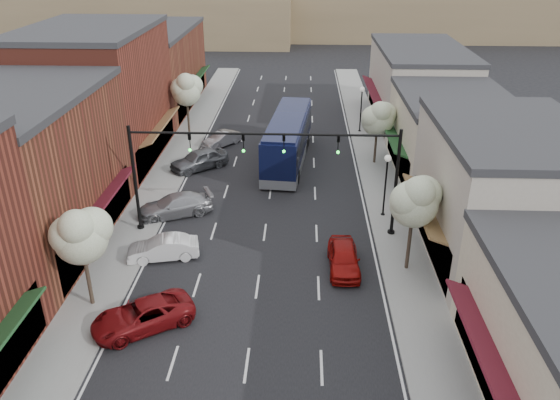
# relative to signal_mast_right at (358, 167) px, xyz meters

# --- Properties ---
(ground) EXTENTS (160.00, 160.00, 0.00)m
(ground) POSITION_rel_signal_mast_right_xyz_m (-5.62, -8.00, -4.62)
(ground) COLOR black
(ground) RESTS_ON ground
(sidewalk_left) EXTENTS (2.80, 73.00, 0.15)m
(sidewalk_left) POSITION_rel_signal_mast_right_xyz_m (-14.02, 10.50, -4.55)
(sidewalk_left) COLOR gray
(sidewalk_left) RESTS_ON ground
(sidewalk_right) EXTENTS (2.80, 73.00, 0.15)m
(sidewalk_right) POSITION_rel_signal_mast_right_xyz_m (2.78, 10.50, -4.55)
(sidewalk_right) COLOR gray
(sidewalk_right) RESTS_ON ground
(curb_left) EXTENTS (0.25, 73.00, 0.17)m
(curb_left) POSITION_rel_signal_mast_right_xyz_m (-12.62, 10.50, -4.55)
(curb_left) COLOR gray
(curb_left) RESTS_ON ground
(curb_right) EXTENTS (0.25, 73.00, 0.17)m
(curb_right) POSITION_rel_signal_mast_right_xyz_m (1.38, 10.50, -4.55)
(curb_right) COLOR gray
(curb_right) RESTS_ON ground
(bldg_left_midnear) EXTENTS (10.14, 14.10, 9.40)m
(bldg_left_midnear) POSITION_rel_signal_mast_right_xyz_m (-19.85, -2.00, 0.03)
(bldg_left_midnear) COLOR brown
(bldg_left_midnear) RESTS_ON ground
(bldg_left_midfar) EXTENTS (10.14, 14.10, 10.90)m
(bldg_left_midfar) POSITION_rel_signal_mast_right_xyz_m (-19.86, 12.00, 0.78)
(bldg_left_midfar) COLOR maroon
(bldg_left_midfar) RESTS_ON ground
(bldg_left_far) EXTENTS (10.14, 18.10, 8.40)m
(bldg_left_far) POSITION_rel_signal_mast_right_xyz_m (-19.84, 28.00, -0.46)
(bldg_left_far) COLOR brown
(bldg_left_far) RESTS_ON ground
(bldg_right_midnear) EXTENTS (9.14, 12.10, 7.90)m
(bldg_right_midnear) POSITION_rel_signal_mast_right_xyz_m (8.10, -2.00, -0.72)
(bldg_right_midnear) COLOR #ADA294
(bldg_right_midnear) RESTS_ON ground
(bldg_right_midfar) EXTENTS (9.14, 12.10, 6.40)m
(bldg_right_midfar) POSITION_rel_signal_mast_right_xyz_m (8.08, 10.00, -1.46)
(bldg_right_midfar) COLOR beige
(bldg_right_midfar) RESTS_ON ground
(bldg_right_far) EXTENTS (9.14, 16.10, 7.40)m
(bldg_right_far) POSITION_rel_signal_mast_right_xyz_m (8.09, 24.00, -0.96)
(bldg_right_far) COLOR #ADA294
(bldg_right_far) RESTS_ON ground
(hill_near) EXTENTS (50.00, 20.00, 8.00)m
(hill_near) POSITION_rel_signal_mast_right_xyz_m (-30.62, 70.00, -0.62)
(hill_near) COLOR #7A6647
(hill_near) RESTS_ON ground
(signal_mast_right) EXTENTS (8.22, 0.46, 7.00)m
(signal_mast_right) POSITION_rel_signal_mast_right_xyz_m (0.00, 0.00, 0.00)
(signal_mast_right) COLOR black
(signal_mast_right) RESTS_ON ground
(signal_mast_left) EXTENTS (8.22, 0.46, 7.00)m
(signal_mast_left) POSITION_rel_signal_mast_right_xyz_m (-11.24, 0.00, 0.00)
(signal_mast_left) COLOR black
(signal_mast_left) RESTS_ON ground
(tree_right_near) EXTENTS (2.85, 2.65, 5.95)m
(tree_right_near) POSITION_rel_signal_mast_right_xyz_m (2.73, -4.05, -0.17)
(tree_right_near) COLOR #47382B
(tree_right_near) RESTS_ON ground
(tree_right_far) EXTENTS (2.85, 2.65, 5.43)m
(tree_right_far) POSITION_rel_signal_mast_right_xyz_m (2.73, 11.95, -0.63)
(tree_right_far) COLOR #47382B
(tree_right_far) RESTS_ON ground
(tree_left_near) EXTENTS (2.85, 2.65, 5.69)m
(tree_left_near) POSITION_rel_signal_mast_right_xyz_m (-13.87, -8.05, -0.40)
(tree_left_near) COLOR #47382B
(tree_left_near) RESTS_ON ground
(tree_left_far) EXTENTS (2.85, 2.65, 6.13)m
(tree_left_far) POSITION_rel_signal_mast_right_xyz_m (-13.87, 17.95, -0.02)
(tree_left_far) COLOR #47382B
(tree_left_far) RESTS_ON ground
(lamp_post_near) EXTENTS (0.44, 0.44, 4.44)m
(lamp_post_near) POSITION_rel_signal_mast_right_xyz_m (2.18, 2.50, -1.62)
(lamp_post_near) COLOR black
(lamp_post_near) RESTS_ON ground
(lamp_post_far) EXTENTS (0.44, 0.44, 4.44)m
(lamp_post_far) POSITION_rel_signal_mast_right_xyz_m (2.18, 20.00, -1.62)
(lamp_post_far) COLOR black
(lamp_post_far) RESTS_ON ground
(coach_bus) EXTENTS (3.92, 12.79, 3.85)m
(coach_bus) POSITION_rel_signal_mast_right_xyz_m (-4.50, 12.25, -2.62)
(coach_bus) COLOR black
(coach_bus) RESTS_ON ground
(red_hatchback) EXTENTS (1.79, 4.28, 1.45)m
(red_hatchback) POSITION_rel_signal_mast_right_xyz_m (-0.88, -4.03, -3.90)
(red_hatchback) COLOR maroon
(red_hatchback) RESTS_ON ground
(parked_car_a) EXTENTS (5.32, 4.51, 1.35)m
(parked_car_a) POSITION_rel_signal_mast_right_xyz_m (-10.85, -9.58, -3.94)
(parked_car_a) COLOR maroon
(parked_car_a) RESTS_ON ground
(parked_car_b) EXTENTS (4.32, 2.31, 1.35)m
(parked_car_b) POSITION_rel_signal_mast_right_xyz_m (-11.33, -3.35, -3.95)
(parked_car_b) COLOR white
(parked_car_b) RESTS_ON ground
(parked_car_c) EXTENTS (5.43, 3.88, 1.46)m
(parked_car_c) POSITION_rel_signal_mast_right_xyz_m (-11.82, 2.13, -3.89)
(parked_car_c) COLOR #9A9A9F
(parked_car_c) RESTS_ON ground
(parked_car_d) EXTENTS (4.93, 4.57, 1.64)m
(parked_car_d) POSITION_rel_signal_mast_right_xyz_m (-11.61, 10.30, -3.80)
(parked_car_d) COLOR #585B5F
(parked_car_d) RESTS_ON ground
(parked_car_e) EXTENTS (3.45, 3.85, 1.27)m
(parked_car_e) POSITION_rel_signal_mast_right_xyz_m (-10.55, 15.77, -3.99)
(parked_car_e) COLOR #A6A6AC
(parked_car_e) RESTS_ON ground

